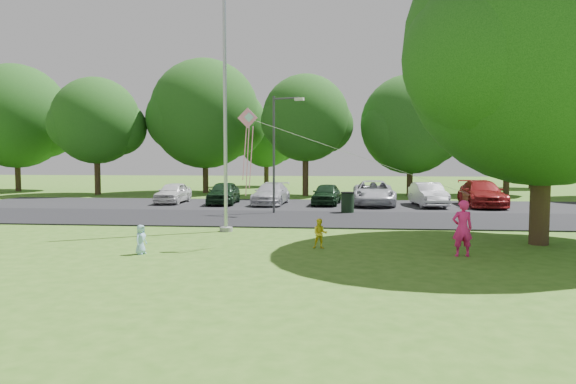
# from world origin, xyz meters

# --- Properties ---
(ground) EXTENTS (120.00, 120.00, 0.00)m
(ground) POSITION_xyz_m (0.00, 0.00, 0.00)
(ground) COLOR #38661A
(ground) RESTS_ON ground
(park_road) EXTENTS (60.00, 6.00, 0.06)m
(park_road) POSITION_xyz_m (0.00, 9.00, 0.03)
(park_road) COLOR black
(park_road) RESTS_ON ground
(parking_strip) EXTENTS (42.00, 7.00, 0.06)m
(parking_strip) POSITION_xyz_m (0.00, 15.50, 0.03)
(parking_strip) COLOR black
(parking_strip) RESTS_ON ground
(flagpole) EXTENTS (0.50, 0.50, 10.00)m
(flagpole) POSITION_xyz_m (-3.50, 5.00, 4.17)
(flagpole) COLOR #B7BABF
(flagpole) RESTS_ON ground
(street_lamp) EXTENTS (1.59, 0.64, 5.83)m
(street_lamp) POSITION_xyz_m (-2.19, 11.00, 3.50)
(street_lamp) COLOR #3F3F44
(street_lamp) RESTS_ON ground
(trash_can) EXTENTS (0.69, 0.69, 1.09)m
(trash_can) POSITION_xyz_m (1.25, 11.59, 0.55)
(trash_can) COLOR black
(trash_can) RESTS_ON ground
(big_tree) EXTENTS (9.55, 8.95, 10.86)m
(big_tree) POSITION_xyz_m (7.22, 3.05, 6.16)
(big_tree) COLOR #332316
(big_tree) RESTS_ON ground
(tree_row) EXTENTS (64.35, 11.94, 10.88)m
(tree_row) POSITION_xyz_m (1.59, 24.23, 5.71)
(tree_row) COLOR #332316
(tree_row) RESTS_ON ground
(horizon_trees) EXTENTS (77.46, 7.20, 7.02)m
(horizon_trees) POSITION_xyz_m (4.06, 33.88, 4.30)
(horizon_trees) COLOR #332316
(horizon_trees) RESTS_ON ground
(parked_cars) EXTENTS (19.77, 5.34, 1.43)m
(parked_cars) POSITION_xyz_m (1.13, 15.52, 0.73)
(parked_cars) COLOR silver
(parked_cars) RESTS_ON ground
(woman) EXTENTS (0.63, 0.45, 1.63)m
(woman) POSITION_xyz_m (4.33, 0.82, 0.81)
(woman) COLOR #FF217E
(woman) RESTS_ON ground
(child_yellow) EXTENTS (0.47, 0.38, 0.94)m
(child_yellow) POSITION_xyz_m (0.22, 1.67, 0.47)
(child_yellow) COLOR yellow
(child_yellow) RESTS_ON ground
(child_blue) EXTENTS (0.38, 0.48, 0.87)m
(child_blue) POSITION_xyz_m (-5.00, 0.23, 0.44)
(child_blue) COLOR #97CAE8
(child_blue) RESTS_ON ground
(kite) EXTENTS (6.72, 1.25, 2.78)m
(kite) POSITION_xyz_m (-1.93, 1.76, 3.62)
(kite) COLOR pink
(kite) RESTS_ON ground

